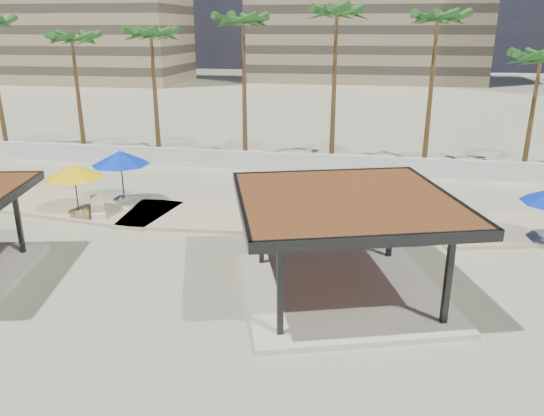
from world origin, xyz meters
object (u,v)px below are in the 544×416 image
at_px(lounger_a, 98,211).
at_px(lounger_c, 420,230).
at_px(lounger_b, 358,219).
at_px(pavilion_central, 344,237).
at_px(umbrella_c, 338,177).

height_order(lounger_a, lounger_c, lounger_c).
bearing_deg(lounger_b, lounger_a, 111.11).
distance_m(pavilion_central, lounger_a, 13.30).
bearing_deg(umbrella_c, lounger_b, -35.75).
relative_size(pavilion_central, lounger_a, 4.42).
distance_m(pavilion_central, umbrella_c, 7.34).
bearing_deg(umbrella_c, pavilion_central, -84.81).
bearing_deg(lounger_a, pavilion_central, -144.97).
distance_m(lounger_a, lounger_c, 14.95).
xyz_separation_m(umbrella_c, lounger_a, (-11.24, -1.65, -1.77)).
relative_size(umbrella_c, lounger_b, 1.04).
height_order(umbrella_c, lounger_c, umbrella_c).
bearing_deg(lounger_c, lounger_a, 100.89).
distance_m(umbrella_c, lounger_c, 4.41).
bearing_deg(pavilion_central, lounger_a, 137.09).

